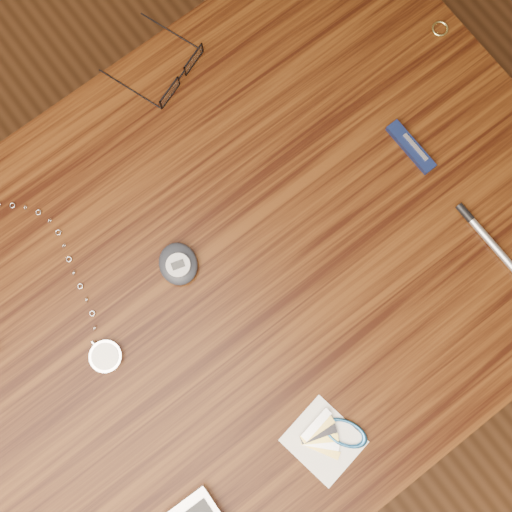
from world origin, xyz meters
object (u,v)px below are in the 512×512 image
Objects in this scene: pedometer at (178,264)px; silver_pen at (484,235)px; eyeglasses at (178,74)px; notepad_keys at (333,436)px; desk at (229,292)px; pocket_watch at (101,348)px; pocket_knife at (411,147)px.

pedometer is 0.42m from silver_pen.
silver_pen is at bearing -66.16° from eyeglasses.
eyeglasses is at bearing 75.60° from notepad_keys.
pocket_watch reaches higher than desk.
silver_pen is (0.32, -0.16, 0.11)m from desk.
silver_pen is at bearing -90.29° from pocket_knife.
silver_pen is at bearing -20.91° from pocket_watch.
silver_pen is (0.50, -0.19, -0.00)m from pocket_watch.
notepad_keys is 1.25× the size of pocket_knife.
desk is 0.13m from pedometer.
desk is 11.71× the size of pocket_knife.
pocket_knife is at bearing -3.97° from pocket_watch.
pocket_knife is at bearing -9.95° from pedometer.
notepad_keys is (0.03, -0.30, -0.01)m from pedometer.
pedometer reaches higher than notepad_keys.
pedometer is at bearing -126.00° from eyeglasses.
desk is 0.34m from pocket_knife.
desk is 0.37m from silver_pen.
notepad_keys is 0.41m from pocket_knife.
silver_pen is at bearing -31.71° from pedometer.
desk is 0.27m from notepad_keys.
pocket_watch is at bearing 176.03° from pocket_knife.
desk is at bearing 153.01° from silver_pen.
pocket_knife reaches higher than desk.
pedometer reaches higher than desk.
eyeglasses and pedometer have the same top height.
pedometer is 0.57× the size of silver_pen.
pedometer is at bearing 148.29° from silver_pen.
pedometer is (0.15, 0.03, 0.00)m from pocket_watch.
silver_pen reaches higher than desk.
pocket_watch reaches higher than notepad_keys.
pocket_watch is 3.91× the size of pocket_knife.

